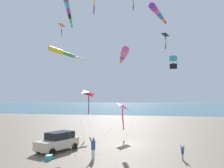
{
  "coord_description": "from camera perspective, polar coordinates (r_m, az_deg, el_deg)",
  "views": [
    {
      "loc": [
        26.24,
        3.53,
        5.05
      ],
      "look_at": [
        -0.53,
        -2.27,
        6.89
      ],
      "focal_mm": 36.6,
      "sensor_mm": 36.0,
      "label": 1
    }
  ],
  "objects": [
    {
      "name": "ocean_water_strip",
      "position": [
        191.34,
        11.21,
        -5.28
      ],
      "size": [
        240.0,
        600.0,
        0.01
      ],
      "primitive_type": "cube",
      "color": "#386B84",
      "rests_on": "ground_plane"
    },
    {
      "name": "kite_delta_rainbow_low_near",
      "position": [
        31.57,
        -5.77,
        -2.46
      ],
      "size": [
        10.95,
        2.02,
        6.37
      ],
      "color": "red",
      "rests_on": "ground_plane"
    },
    {
      "name": "kite_windsock_purple_drifting",
      "position": [
        29.37,
        -11.01,
        18.25
      ],
      "size": [
        12.05,
        6.41,
        16.85
      ],
      "color": "purple",
      "rests_on": "ground_plane"
    },
    {
      "name": "person_adult_flyer",
      "position": [
        20.09,
        -4.73,
        -15.39
      ],
      "size": [
        0.61,
        0.49,
        1.88
      ],
      "color": "silver",
      "rests_on": "ground_plane"
    },
    {
      "name": "kite_windsock_small_distant",
      "position": [
        29.25,
        2.97,
        7.47
      ],
      "size": [
        15.67,
        2.8,
        11.52
      ],
      "color": "#EF4C93",
      "rests_on": "ground_plane"
    },
    {
      "name": "kite_delta_yellow_midlevel",
      "position": [
        29.76,
        2.83,
        -5.66
      ],
      "size": [
        12.27,
        2.55,
        4.71
      ],
      "color": "#EF4C93",
      "rests_on": "ground_plane"
    },
    {
      "name": "kite_box_orange_high_right",
      "position": [
        28.34,
        15.04,
        5.23
      ],
      "size": [
        7.41,
        8.91,
        10.24
      ],
      "color": "#1EB7C6",
      "rests_on": "ground_plane"
    },
    {
      "name": "kite_windsock_magenta_far_left",
      "position": [
        28.54,
        -12.24,
        7.66
      ],
      "size": [
        10.93,
        5.96,
        11.21
      ],
      "color": "yellow",
      "rests_on": "ground_plane"
    },
    {
      "name": "kite_windsock_long_streamer_right",
      "position": [
        32.19,
        11.24,
        17.12
      ],
      "size": [
        16.18,
        8.73,
        17.01
      ],
      "color": "purple",
      "rests_on": "ground_plane"
    },
    {
      "name": "person_child_green_jacket",
      "position": [
        20.59,
        17.23,
        -15.91
      ],
      "size": [
        0.4,
        0.32,
        1.26
      ],
      "color": "#8E6B9E",
      "rests_on": "ground_plane"
    },
    {
      "name": "parked_car",
      "position": [
        23.57,
        -13.34,
        -13.76
      ],
      "size": [
        4.68,
        3.27,
        1.85
      ],
      "color": "beige",
      "rests_on": "ground_plane"
    },
    {
      "name": "kite_delta_long_streamer_left",
      "position": [
        27.32,
        13.22,
        11.81
      ],
      "size": [
        10.8,
        4.47,
        12.7
      ],
      "color": "black",
      "rests_on": "ground_plane"
    },
    {
      "name": "ground_plane",
      "position": [
        26.96,
        4.63,
        -14.63
      ],
      "size": [
        600.0,
        600.0,
        0.0
      ],
      "primitive_type": "plane",
      "color": "#756654"
    },
    {
      "name": "kite_delta_black_fish_shape",
      "position": [
        31.02,
        -12.32,
        14.08
      ],
      "size": [
        7.11,
        7.41,
        14.87
      ],
      "color": "orange",
      "rests_on": "ground_plane"
    },
    {
      "name": "cooler_box",
      "position": [
        20.67,
        -15.46,
        -17.25
      ],
      "size": [
        0.62,
        0.42,
        0.42
      ],
      "color": "#1EB7C6",
      "rests_on": "ground_plane"
    }
  ]
}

